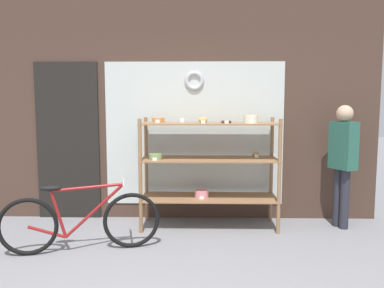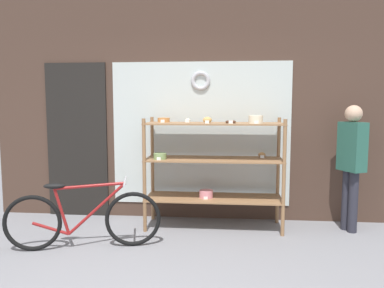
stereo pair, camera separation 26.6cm
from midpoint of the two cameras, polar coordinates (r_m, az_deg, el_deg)
storefront_facade at (r=5.04m, az=-3.90°, el=9.52°), size 5.28×0.13×3.81m
display_case at (r=4.65m, az=0.88°, el=-2.49°), size 1.69×0.54×1.41m
bicycle at (r=4.20m, az=-18.47°, el=-11.08°), size 1.62×0.53×0.73m
pedestrian at (r=4.94m, az=20.60°, el=-1.89°), size 0.30×0.37×1.53m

